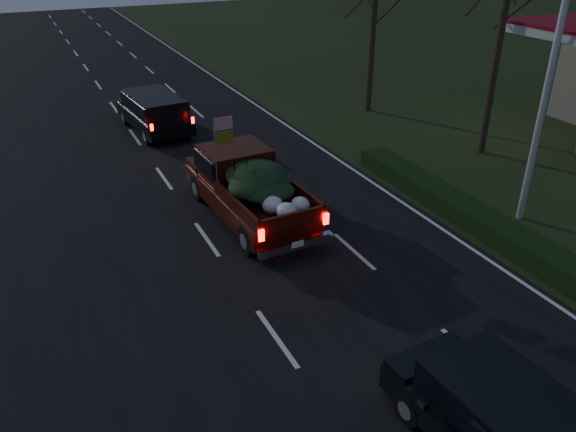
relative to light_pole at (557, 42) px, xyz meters
name	(u,v)px	position (x,y,z in m)	size (l,w,h in m)	color
ground	(276,338)	(-9.50, -2.00, -5.48)	(120.00, 120.00, 0.00)	black
road_asphalt	(276,338)	(-9.50, -2.00, -5.47)	(14.00, 120.00, 0.02)	black
hedge_row	(458,207)	(-1.70, 1.00, -5.18)	(1.00, 10.00, 0.60)	black
light_pole	(557,42)	(0.00, 0.00, 0.00)	(0.50, 0.90, 9.16)	silver
bare_tree_far	(375,0)	(2.00, 12.00, -0.25)	(3.60, 3.60, 7.00)	black
pickup_truck	(248,184)	(-7.78, 3.87, -4.34)	(2.48, 5.89, 3.04)	#3F1108
lead_suv	(154,109)	(-8.43, 13.38, -4.44)	(2.45, 4.97, 1.38)	black
rear_suv	(514,426)	(-7.34, -6.79, -4.51)	(2.25, 4.57, 1.28)	black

